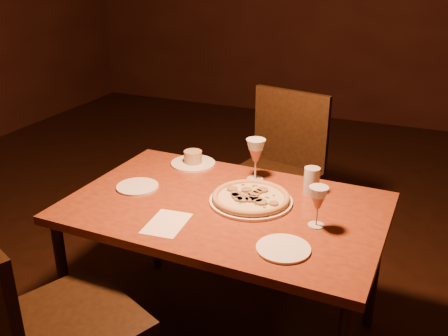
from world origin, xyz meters
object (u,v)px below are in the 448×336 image
at_px(chair_near, 41,325).
at_px(chair_far, 277,168).
at_px(dining_table, 225,217).
at_px(pizza_plate, 251,198).

bearing_deg(chair_near, chair_far, 102.48).
bearing_deg(chair_far, chair_near, -88.72).
distance_m(dining_table, chair_far, 0.82).
bearing_deg(chair_far, pizza_plate, -68.78).
distance_m(dining_table, chair_near, 0.82).
relative_size(dining_table, chair_near, 1.38).
xyz_separation_m(dining_table, pizza_plate, (0.09, 0.06, 0.08)).
xyz_separation_m(chair_near, chair_far, (0.31, 1.56, 0.00)).
bearing_deg(dining_table, pizza_plate, 33.51).
distance_m(chair_near, chair_far, 1.59).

